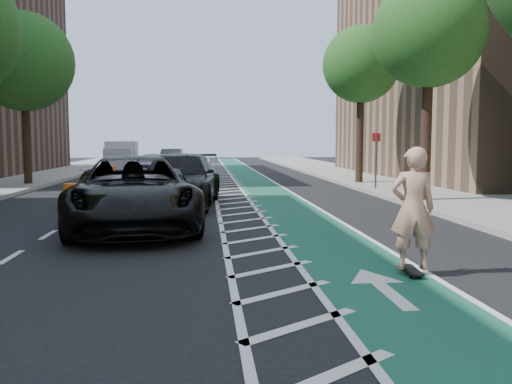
{
  "coord_description": "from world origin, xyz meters",
  "views": [
    {
      "loc": [
        0.4,
        -10.27,
        2.16
      ],
      "look_at": [
        1.45,
        0.85,
        1.1
      ],
      "focal_mm": 38.0,
      "sensor_mm": 36.0,
      "label": 1
    }
  ],
  "objects": [
    {
      "name": "building_right_far",
      "position": [
        17.5,
        20.0,
        9.5
      ],
      "size": [
        14.0,
        22.0,
        19.0
      ],
      "primitive_type": "cube",
      "color": "#84664C",
      "rests_on": "ground"
    },
    {
      "name": "bike_lane",
      "position": [
        3.0,
        10.0,
        0.01
      ],
      "size": [
        2.0,
        90.0,
        0.01
      ],
      "primitive_type": "cube",
      "color": "#175143",
      "rests_on": "ground"
    },
    {
      "name": "tree_l_d",
      "position": [
        -7.9,
        16.0,
        5.77
      ],
      "size": [
        4.2,
        4.2,
        7.9
      ],
      "color": "#382619",
      "rests_on": "ground"
    },
    {
      "name": "car_silver",
      "position": [
        -3.07,
        25.29,
        0.7
      ],
      "size": [
        1.93,
        4.22,
        1.4
      ],
      "primitive_type": "imported",
      "rotation": [
        0.0,
        0.0,
        -0.07
      ],
      "color": "#9E9DA2",
      "rests_on": "ground"
    },
    {
      "name": "skateboard",
      "position": [
        3.7,
        -1.98,
        0.08
      ],
      "size": [
        0.28,
        0.76,
        0.1
      ],
      "rotation": [
        0.0,
        0.0,
        -0.1
      ],
      "color": "black",
      "rests_on": "ground"
    },
    {
      "name": "sign_post",
      "position": [
        7.6,
        12.0,
        1.35
      ],
      "size": [
        0.35,
        0.08,
        2.47
      ],
      "color": "#4C4C4C",
      "rests_on": "ground"
    },
    {
      "name": "barrel_b",
      "position": [
        -3.6,
        10.47,
        0.4
      ],
      "size": [
        0.62,
        0.62,
        0.85
      ],
      "color": "#E2540B",
      "rests_on": "ground"
    },
    {
      "name": "barrel_c",
      "position": [
        -4.0,
        15.09,
        0.48
      ],
      "size": [
        0.74,
        0.74,
        1.01
      ],
      "color": "#FF520D",
      "rests_on": "ground"
    },
    {
      "name": "ground",
      "position": [
        0.0,
        0.0,
        0.0
      ],
      "size": [
        120.0,
        120.0,
        0.0
      ],
      "primitive_type": "plane",
      "color": "black",
      "rests_on": "ground"
    },
    {
      "name": "barrel_a",
      "position": [
        -3.8,
        7.16,
        0.39
      ],
      "size": [
        0.6,
        0.6,
        0.82
      ],
      "color": "#FF650D",
      "rests_on": "ground"
    },
    {
      "name": "curb_right",
      "position": [
        7.05,
        10.0,
        0.08
      ],
      "size": [
        0.12,
        90.0,
        0.16
      ],
      "primitive_type": "cube",
      "color": "gray",
      "rests_on": "ground"
    },
    {
      "name": "car_grey",
      "position": [
        -2.27,
        33.63,
        0.75
      ],
      "size": [
        1.79,
        4.63,
        1.5
      ],
      "primitive_type": "imported",
      "rotation": [
        0.0,
        0.0,
        -0.04
      ],
      "color": "slate",
      "rests_on": "ground"
    },
    {
      "name": "suv_far",
      "position": [
        -0.45,
        7.76,
        0.86
      ],
      "size": [
        3.0,
        6.15,
        1.72
      ],
      "primitive_type": "imported",
      "rotation": [
        0.0,
        0.0,
        -0.1
      ],
      "color": "black",
      "rests_on": "ground"
    },
    {
      "name": "tree_r_c",
      "position": [
        7.9,
        8.0,
        5.77
      ],
      "size": [
        4.2,
        4.2,
        7.9
      ],
      "color": "#382619",
      "rests_on": "ground"
    },
    {
      "name": "box_truck",
      "position": [
        -6.19,
        33.51,
        0.97
      ],
      "size": [
        2.46,
        5.15,
        2.11
      ],
      "rotation": [
        0.0,
        0.0,
        0.04
      ],
      "color": "silver",
      "rests_on": "ground"
    },
    {
      "name": "suv_near",
      "position": [
        -1.35,
        3.2,
        0.89
      ],
      "size": [
        3.73,
        6.74,
        1.78
      ],
      "primitive_type": "imported",
      "rotation": [
        0.0,
        0.0,
        0.12
      ],
      "color": "black",
      "rests_on": "ground"
    },
    {
      "name": "sidewalk_right",
      "position": [
        9.5,
        10.0,
        0.07
      ],
      "size": [
        5.0,
        90.0,
        0.15
      ],
      "primitive_type": "cube",
      "color": "gray",
      "rests_on": "ground"
    },
    {
      "name": "tree_r_d",
      "position": [
        7.9,
        16.0,
        5.77
      ],
      "size": [
        4.2,
        4.2,
        7.9
      ],
      "color": "#382619",
      "rests_on": "ground"
    },
    {
      "name": "skateboarder",
      "position": [
        3.7,
        -1.98,
        1.08
      ],
      "size": [
        0.76,
        0.54,
        1.97
      ],
      "primitive_type": "imported",
      "rotation": [
        0.0,
        0.0,
        3.04
      ],
      "color": "tan",
      "rests_on": "skateboard"
    },
    {
      "name": "buffer_strip",
      "position": [
        1.5,
        10.0,
        0.01
      ],
      "size": [
        1.4,
        90.0,
        0.01
      ],
      "primitive_type": "cube",
      "color": "silver",
      "rests_on": "ground"
    }
  ]
}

